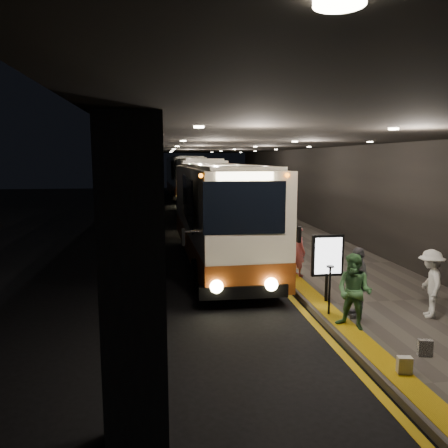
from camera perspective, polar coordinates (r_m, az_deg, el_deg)
ground at (r=14.08m, az=-3.06°, el=-7.33°), size 90.00×90.00×0.00m
lane_line_white at (r=18.91m, az=-9.78°, el=-3.31°), size 0.12×50.00×0.01m
kerb_stripe_yellow at (r=19.21m, az=2.70°, el=-3.01°), size 0.18×50.00×0.01m
sidewalk at (r=19.77m, az=9.56°, el=-2.58°), size 4.50×50.00×0.15m
tactile_strip at (r=19.28m, az=4.17°, el=-2.52°), size 0.50×50.00×0.01m
terminal_wall at (r=20.22m, az=15.90°, el=5.81°), size 0.10×50.00×6.00m
support_columns at (r=17.58m, az=-9.09°, el=3.05°), size 0.80×24.80×4.40m
canopy at (r=18.86m, az=3.26°, el=10.81°), size 9.00×50.00×0.40m
coach_main at (r=16.29m, az=-0.90°, el=0.96°), size 2.72×11.44×3.54m
coach_second at (r=29.65m, az=-3.49°, el=4.56°), size 2.51×11.89×3.74m
coach_third at (r=42.91m, az=-5.23°, el=5.90°), size 3.28×12.67×3.95m
passenger_boarding at (r=14.05m, az=9.66°, el=-3.51°), size 0.57×0.68×1.59m
passenger_waiting_green at (r=10.03m, az=16.63°, el=-8.45°), size 0.92×0.93×1.66m
passenger_waiting_white at (r=11.39m, az=25.35°, el=-7.02°), size 0.82×1.14×1.61m
passenger_waiting_grey at (r=10.77m, az=17.01°, el=-7.27°), size 0.55×1.01×1.67m
bag_polka at (r=9.38m, az=24.79°, el=-14.47°), size 0.28×0.17×0.32m
bag_plain at (r=8.55m, az=22.50°, el=-16.68°), size 0.27×0.18×0.30m
info_sign at (r=11.58m, az=13.38°, el=-4.18°), size 0.84×0.14×1.78m
stanchion_post at (r=10.79m, az=13.61°, el=-8.46°), size 0.05×0.05×1.18m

